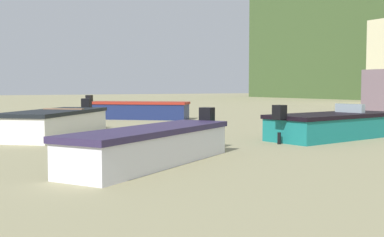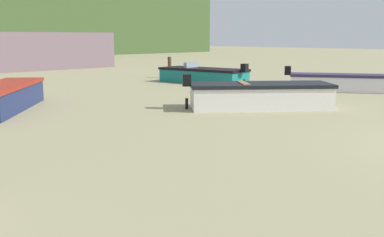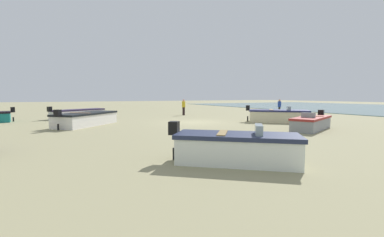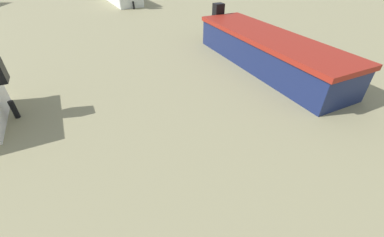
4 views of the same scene
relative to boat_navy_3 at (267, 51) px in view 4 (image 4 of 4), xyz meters
name	(u,v)px [view 4 (image 4 of 4)]	position (x,y,z in m)	size (l,w,h in m)	color
boat_navy_3	(267,51)	(0.00, 0.00, 0.00)	(4.32, 4.66, 1.19)	navy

